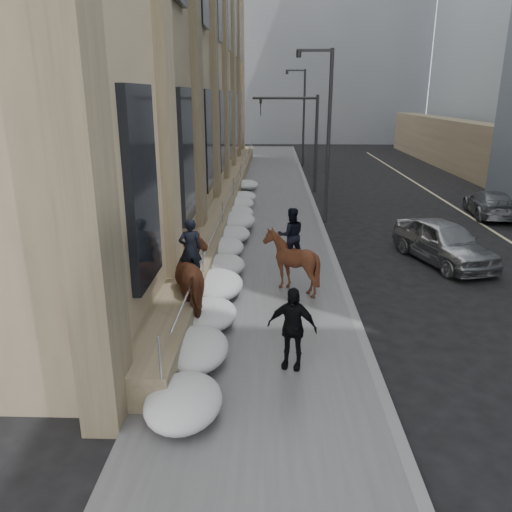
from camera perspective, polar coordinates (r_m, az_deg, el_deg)
The scene contains 15 objects.
ground at distance 11.84m, azimuth 0.35°, elevation -12.64°, with size 140.00×140.00×0.00m, color black.
sidewalk at distance 21.05m, azimuth 1.08°, elevation 1.53°, with size 5.00×80.00×0.12m, color #4C4C4F.
curb at distance 21.18m, azimuth 8.19°, elevation 1.45°, with size 0.24×80.00×0.12m, color slate.
limestone_building at distance 30.78m, azimuth -9.21°, elevation 23.16°, with size 6.10×44.00×18.00m.
bg_building_mid at distance 70.73m, azimuth 5.38°, elevation 24.43°, with size 30.00×12.00×28.00m, color slate.
bg_building_far at distance 82.51m, azimuth -2.65°, elevation 20.77°, with size 24.00×12.00×20.00m, color gray.
streetlight_mid at distance 24.35m, azimuth 7.96°, elevation 14.43°, with size 1.71×0.24×8.00m.
streetlight_far at distance 44.27m, azimuth 5.29°, elevation 16.08°, with size 1.71×0.24×8.00m.
traffic_signal at distance 32.29m, azimuth 5.25°, elevation 14.35°, with size 4.10×0.22×6.00m.
snow_bank at distance 19.19m, azimuth -3.24°, elevation 1.13°, with size 1.70×18.10×0.76m.
mounted_horse_left at distance 13.77m, azimuth -6.72°, elevation -2.45°, with size 1.98×2.81×2.74m.
mounted_horse_right at distance 15.61m, azimuth 3.98°, elevation -0.09°, with size 1.79×1.95×2.61m.
pedestrian at distance 11.25m, azimuth 4.13°, elevation -8.18°, with size 1.13×0.47×1.92m, color black.
car_silver at distance 19.82m, azimuth 20.66°, elevation 1.55°, with size 1.91×4.75×1.62m, color #96989D.
car_grey at distance 28.47m, azimuth 25.17°, elevation 5.45°, with size 1.87×4.61×1.34m, color slate.
Camera 1 is at (0.26, -10.18, 6.04)m, focal length 35.00 mm.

